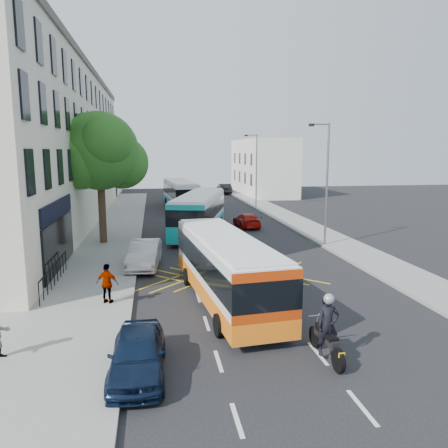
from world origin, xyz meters
name	(u,v)px	position (x,y,z in m)	size (l,w,h in m)	color
ground	(289,318)	(0.00, 0.00, 0.00)	(120.00, 120.00, 0.00)	black
pavement_left	(104,243)	(-8.50, 15.00, 0.07)	(5.00, 70.00, 0.15)	gray
pavement_right	(324,236)	(7.50, 15.00, 0.07)	(3.00, 70.00, 0.15)	gray
terrace_main	(46,146)	(-14.00, 24.49, 6.76)	(8.30, 45.00, 13.50)	beige
terrace_far	(94,160)	(-14.00, 55.00, 5.00)	(8.00, 20.00, 10.00)	silver
building_right	(262,167)	(11.00, 48.00, 4.00)	(6.00, 18.00, 8.00)	silver
street_tree	(99,152)	(-8.51, 14.97, 6.29)	(6.30, 5.70, 8.80)	#382619
lamp_near	(326,178)	(6.20, 12.00, 4.62)	(1.45, 0.15, 8.00)	slate
lamp_far	(256,167)	(6.20, 32.00, 4.62)	(1.45, 0.15, 8.00)	slate
railings	(54,274)	(-9.70, 5.30, 0.72)	(0.08, 5.60, 1.14)	black
bus_near	(225,268)	(-2.12, 2.25, 1.50)	(3.38, 10.31, 2.85)	silver
bus_mid	(199,213)	(-1.60, 17.57, 1.64)	(5.45, 11.39, 3.12)	silver
bus_far	(180,194)	(-2.06, 33.33, 1.61)	(3.43, 11.06, 3.06)	silver
motorbike	(327,329)	(0.11, -3.40, 0.99)	(0.72, 2.39, 2.12)	black
parked_car_blue	(138,353)	(-5.60, -3.44, 0.66)	(1.56, 3.87, 1.32)	black
parked_car_silver	(145,254)	(-5.60, 8.45, 0.74)	(1.56, 4.48, 1.48)	#B6B8BF
red_hatchback	(247,220)	(2.69, 20.15, 0.59)	(1.65, 4.05, 1.18)	#A50F07
distant_car_grey	(176,195)	(-2.14, 42.16, 0.68)	(2.25, 4.88, 1.36)	#414449
distant_car_dark	(224,189)	(5.48, 49.01, 0.76)	(1.60, 4.58, 1.51)	black
pedestrian_far	(107,284)	(-7.00, 2.48, 0.98)	(0.97, 0.40, 1.65)	gray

